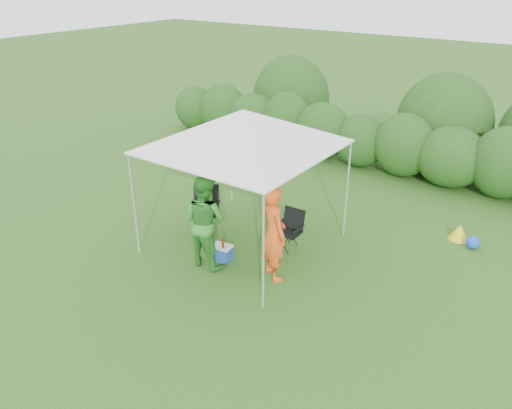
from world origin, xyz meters
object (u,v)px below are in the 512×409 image
Objects in this scene: chair_left at (206,205)px; woman at (205,221)px; man at (274,233)px; canopy at (243,129)px; chair_right at (291,226)px; cooler at (222,253)px.

woman is at bearing -81.65° from chair_left.
man is 1.34m from woman.
canopy is at bearing -37.40° from chair_left.
chair_right reaches higher than cooler.
woman is at bearing 44.98° from man.
man is (1.13, -0.63, -1.56)m from canopy.
woman is (-1.30, -0.36, 0.01)m from man.
woman reaches higher than man.
chair_right is 1.82m from woman.
woman reaches higher than cooler.
chair_left is at bearing 174.86° from canopy.
chair_right is at bearing -21.37° from chair_left.
man is 4.30× the size of cooler.
man is (2.23, -0.73, 0.36)m from chair_left.
chair_right is 1.48m from cooler.
chair_right is 0.45× the size of woman.
chair_left is (-1.92, -0.37, 0.08)m from chair_right.
woman reaches higher than chair_right.
woman is (-0.99, -1.46, 0.45)m from chair_right.
cooler is (0.19, 0.25, -0.75)m from woman.
man is at bearing -2.20° from cooler.
chair_left is 1.46m from cooler.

